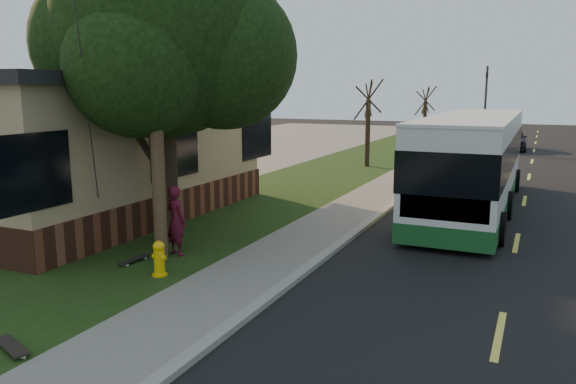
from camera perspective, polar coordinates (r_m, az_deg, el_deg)
The scene contains 18 objects.
ground at distance 10.74m, azimuth -1.54°, elevation -10.68°, with size 120.00×120.00×0.00m, color black.
road at distance 19.40m, azimuth 22.71°, elevation -1.89°, with size 8.00×80.00×0.01m, color black.
curb at distance 19.88m, azimuth 11.14°, elevation -0.83°, with size 0.25×80.00×0.12m, color gray.
sidewalk at distance 20.12m, azimuth 8.37°, elevation -0.66°, with size 2.00×80.00×0.08m, color slate.
grass_verge at distance 21.33m, azimuth -0.69°, elevation 0.06°, with size 5.00×80.00×0.07m, color black.
building_lot at distance 27.07m, azimuth -20.25°, elevation 1.59°, with size 15.00×80.00×0.04m, color slate.
fire_hydrant at distance 11.91m, azimuth -12.96°, elevation -6.61°, with size 0.32×0.32×0.74m.
utility_pole at distance 12.64m, azimuth -13.58°, elevation 13.61°, with size 2.86×3.21×9.07m.
leafy_tree at distance 14.52m, azimuth -12.33°, elevation 15.32°, with size 6.30×6.00×7.80m.
bare_tree_near at distance 28.19m, azimuth 8.12°, elevation 6.81°, with size 1.38×1.21×4.31m.
bare_tree_far at distance 39.75m, azimuth 13.73°, elevation 7.42°, with size 1.38×1.21×4.03m.
traffic_signal at distance 43.19m, azimuth 19.43°, elevation 8.89°, with size 0.18×0.22×5.50m.
transit_bus at distance 18.93m, azimuth 18.28°, elevation 3.11°, with size 2.61×11.30×3.06m.
skateboarder at distance 13.19m, azimuth -11.30°, elevation -2.85°, with size 0.59×0.39×1.63m, color #4F0F21.
skateboard_main at distance 13.03m, azimuth -15.40°, elevation -6.64°, with size 0.24×0.84×0.08m.
skateboard_spare at distance 9.48m, azimuth -26.28°, elevation -13.89°, with size 0.92×0.54×0.08m.
dumpster at distance 20.63m, azimuth -12.50°, elevation 1.12°, with size 1.52×1.32×1.17m.
distant_car at distance 39.07m, azimuth 21.84°, elevation 5.02°, with size 1.67×4.16×1.42m, color black.
Camera 1 is at (4.39, -9.01, 3.86)m, focal length 35.00 mm.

